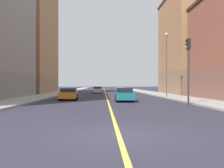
{
  "coord_description": "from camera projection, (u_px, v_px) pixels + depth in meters",
  "views": [
    {
      "loc": [
        -0.54,
        -8.79,
        1.72
      ],
      "look_at": [
        1.36,
        44.0,
        1.82
      ],
      "focal_mm": 41.65,
      "sensor_mm": 36.0,
      "label": 1
    }
  ],
  "objects": [
    {
      "name": "ground_plane",
      "position": [
        119.0,
        135.0,
        8.8
      ],
      "size": [
        400.0,
        400.0,
        0.0
      ],
      "primitive_type": "plane",
      "color": "#2C2B39",
      "rests_on": "ground"
    },
    {
      "name": "sidewalk_left",
      "position": [
        145.0,
        92.0,
        58.09
      ],
      "size": [
        3.81,
        168.0,
        0.15
      ],
      "primitive_type": "cube",
      "color": "#9E9B93",
      "rests_on": "ground"
    },
    {
      "name": "sidewalk_right",
      "position": [
        64.0,
        92.0,
        57.45
      ],
      "size": [
        3.81,
        168.0,
        0.15
      ],
      "primitive_type": "cube",
      "color": "#9E9B93",
      "rests_on": "ground"
    },
    {
      "name": "lane_center_stripe",
      "position": [
        105.0,
        92.0,
        57.77
      ],
      "size": [
        0.16,
        154.0,
        0.01
      ],
      "primitive_type": "cube",
      "color": "#E5D14C",
      "rests_on": "ground"
    },
    {
      "name": "building_left_mid",
      "position": [
        195.0,
        45.0,
        45.77
      ],
      "size": [
        9.8,
        16.08,
        17.53
      ],
      "color": "#8F6B4F",
      "rests_on": "ground"
    },
    {
      "name": "building_right_midblock",
      "position": [
        27.0,
        34.0,
        51.6
      ],
      "size": [
        9.8,
        18.31,
        23.56
      ],
      "color": "#8F6B4F",
      "rests_on": "ground"
    },
    {
      "name": "traffic_light_left_near",
      "position": [
        188.0,
        62.0,
        21.94
      ],
      "size": [
        0.4,
        0.32,
        5.6
      ],
      "color": "#2D2D2D",
      "rests_on": "ground"
    },
    {
      "name": "street_lamp_left_near",
      "position": [
        167.0,
        59.0,
        33.54
      ],
      "size": [
        0.36,
        0.36,
        8.27
      ],
      "color": "#4C4C51",
      "rests_on": "ground"
    },
    {
      "name": "car_teal",
      "position": [
        124.0,
        95.0,
        26.44
      ],
      "size": [
        1.91,
        4.39,
        1.39
      ],
      "color": "#196670",
      "rests_on": "ground"
    },
    {
      "name": "car_orange",
      "position": [
        69.0,
        94.0,
        28.69
      ],
      "size": [
        2.05,
        3.98,
        1.32
      ],
      "color": "orange",
      "rests_on": "ground"
    },
    {
      "name": "car_silver",
      "position": [
        97.0,
        90.0,
        51.78
      ],
      "size": [
        1.9,
        4.58,
        1.31
      ],
      "color": "silver",
      "rests_on": "ground"
    }
  ]
}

